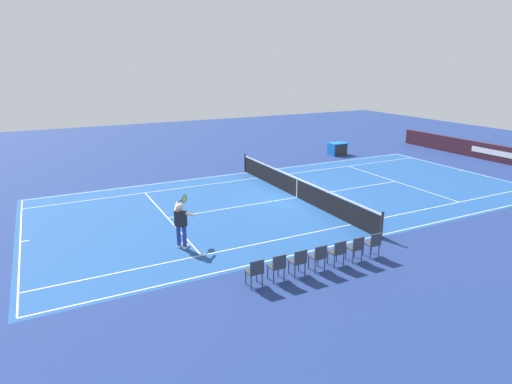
{
  "coord_description": "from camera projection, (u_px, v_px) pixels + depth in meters",
  "views": [
    {
      "loc": [
        10.8,
        16.81,
        6.26
      ],
      "look_at": [
        2.71,
        0.96,
        0.9
      ],
      "focal_mm": 30.13,
      "sensor_mm": 36.0,
      "label": 1
    }
  ],
  "objects": [
    {
      "name": "spectator_chair_6",
      "position": [
        255.0,
        271.0,
        12.37
      ],
      "size": [
        0.44,
        0.44,
        0.88
      ],
      "color": "#38383D",
      "rests_on": "ground_plane"
    },
    {
      "name": "spectator_chair_4",
      "position": [
        298.0,
        260.0,
        13.02
      ],
      "size": [
        0.44,
        0.44,
        0.88
      ],
      "color": "#38383D",
      "rests_on": "ground_plane"
    },
    {
      "name": "court_slab",
      "position": [
        297.0,
        197.0,
        20.84
      ],
      "size": [
        24.2,
        11.4,
        0.0
      ],
      "primitive_type": "cube",
      "color": "#1E4C93",
      "rests_on": "ground_plane"
    },
    {
      "name": "tennis_net",
      "position": [
        297.0,
        188.0,
        20.7
      ],
      "size": [
        0.1,
        11.7,
        1.08
      ],
      "color": "#2D2D33",
      "rests_on": "ground_plane"
    },
    {
      "name": "equipment_cart_tarped",
      "position": [
        338.0,
        149.0,
        30.39
      ],
      "size": [
        1.25,
        0.84,
        0.85
      ],
      "color": "#2D2D33",
      "rests_on": "ground_plane"
    },
    {
      "name": "tennis_player_near",
      "position": [
        181.0,
        223.0,
        14.93
      ],
      "size": [
        0.74,
        1.08,
        1.7
      ],
      "color": "navy",
      "rests_on": "ground_plane"
    },
    {
      "name": "spectator_chair_3",
      "position": [
        319.0,
        256.0,
        13.34
      ],
      "size": [
        0.44,
        0.44,
        0.88
      ],
      "color": "#38383D",
      "rests_on": "ground_plane"
    },
    {
      "name": "spectator_chair_1",
      "position": [
        356.0,
        247.0,
        13.98
      ],
      "size": [
        0.44,
        0.44,
        0.88
      ],
      "color": "#38383D",
      "rests_on": "ground_plane"
    },
    {
      "name": "tennis_ball",
      "position": [
        370.0,
        196.0,
        20.86
      ],
      "size": [
        0.07,
        0.07,
        0.07
      ],
      "primitive_type": "sphere",
      "color": "#CCE01E",
      "rests_on": "ground_plane"
    },
    {
      "name": "spectator_chair_2",
      "position": [
        338.0,
        251.0,
        13.66
      ],
      "size": [
        0.44,
        0.44,
        0.88
      ],
      "color": "#38383D",
      "rests_on": "ground_plane"
    },
    {
      "name": "court_line_markings",
      "position": [
        297.0,
        197.0,
        20.84
      ],
      "size": [
        23.85,
        11.05,
        0.01
      ],
      "color": "white",
      "rests_on": "ground_plane"
    },
    {
      "name": "spectator_chair_0",
      "position": [
        373.0,
        243.0,
        14.3
      ],
      "size": [
        0.44,
        0.44,
        0.88
      ],
      "color": "#38383D",
      "rests_on": "ground_plane"
    },
    {
      "name": "spectator_chair_5",
      "position": [
        277.0,
        265.0,
        12.69
      ],
      "size": [
        0.44,
        0.44,
        0.88
      ],
      "color": "#38383D",
      "rests_on": "ground_plane"
    },
    {
      "name": "stadium_barrier",
      "position": [
        507.0,
        155.0,
        27.6
      ],
      "size": [
        0.26,
        17.0,
        1.1
      ],
      "color": "#381923",
      "rests_on": "ground_plane"
    },
    {
      "name": "ground_plane",
      "position": [
        297.0,
        197.0,
        20.84
      ],
      "size": [
        60.0,
        60.0,
        0.0
      ],
      "primitive_type": "plane",
      "color": "navy"
    }
  ]
}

